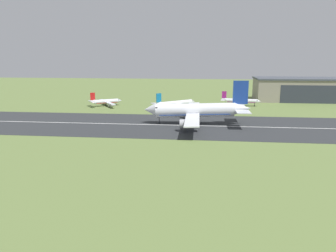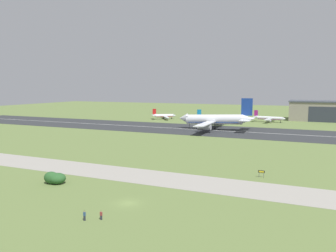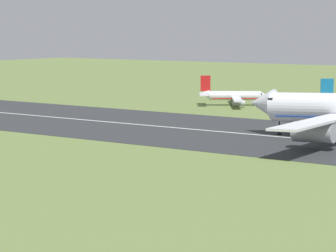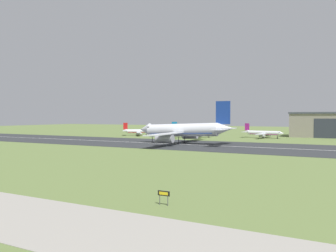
# 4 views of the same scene
# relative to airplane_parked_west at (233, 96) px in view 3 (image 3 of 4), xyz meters

# --- Properties ---
(ground_plane) EXTENTS (641.14, 641.14, 0.00)m
(ground_plane) POSITION_rel_airplane_parked_west_xyz_m (64.18, -104.31, -2.42)
(ground_plane) COLOR olive
(airplane_parked_west) EXTENTS (17.96, 20.76, 7.69)m
(airplane_parked_west) POSITION_rel_airplane_parked_west_xyz_m (0.00, 0.00, 0.00)
(airplane_parked_west) COLOR silver
(airplane_parked_west) RESTS_ON ground_plane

